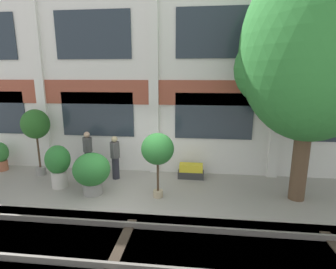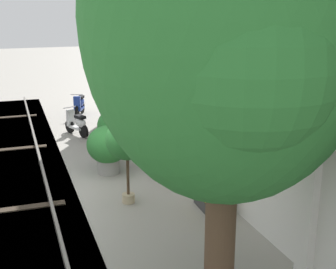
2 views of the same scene
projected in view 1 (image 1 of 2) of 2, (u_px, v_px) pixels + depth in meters
ground_plane at (142, 200)px, 8.04m from camera, size 80.00×80.00×0.00m
apartment_facade at (155, 73)px, 9.77m from camera, size 18.10×0.64×7.64m
rail_tracks at (122, 251)px, 5.90m from camera, size 25.74×2.80×0.43m
broadleaf_tree at (313, 53)px, 7.14m from camera, size 4.15×3.96×7.01m
potted_plant_ribbed_drum at (58, 163)px, 8.76m from camera, size 0.82×0.82×1.46m
potted_plant_square_trough at (191, 171)px, 9.68m from camera, size 0.96×0.44×0.54m
potted_plant_stone_basin at (0, 155)px, 10.37m from camera, size 0.63×0.63×1.15m
potted_plant_glazed_jar at (92, 171)px, 8.27m from camera, size 1.16×1.16×1.35m
potted_plant_tall_urn at (158, 150)px, 7.89m from camera, size 0.99×0.99×2.05m
potted_plant_terracotta_small at (36, 126)px, 9.61m from camera, size 1.00×1.00×2.52m
resident_by_doorway at (88, 152)px, 9.90m from camera, size 0.34×0.46×1.67m
resident_watching_tracks at (115, 156)px, 9.49m from camera, size 0.34×0.53×1.61m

